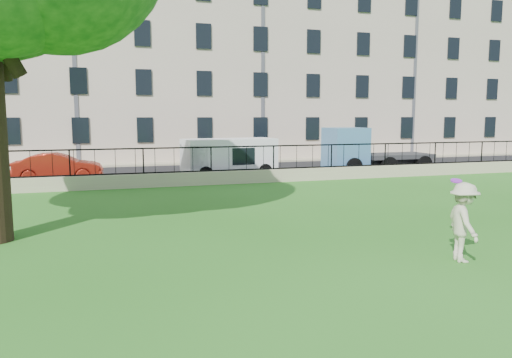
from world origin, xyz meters
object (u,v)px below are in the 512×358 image
object	(u,v)px
man	(464,222)
white_van	(229,158)
red_sedan	(58,167)
frisbee	(456,181)
blue_truck	(376,150)

from	to	relation	value
man	white_van	distance (m)	15.85
man	red_sedan	xyz separation A→B (m)	(-9.19, 16.81, -0.19)
frisbee	white_van	bearing A→B (deg)	97.37
man	blue_truck	xyz separation A→B (m)	(7.45, 15.81, 0.37)
frisbee	red_sedan	size ratio (longest dim) A/B	0.07
white_van	blue_truck	bearing A→B (deg)	-6.94
frisbee	blue_truck	bearing A→B (deg)	65.55
frisbee	red_sedan	bearing A→B (deg)	122.94
man	frisbee	bearing A→B (deg)	-17.22
red_sedan	man	bearing A→B (deg)	-147.64
man	red_sedan	world-z (taller)	man
man	frisbee	world-z (taller)	man
frisbee	red_sedan	xyz separation A→B (m)	(-10.04, 15.50, -0.88)
man	red_sedan	distance (m)	19.16
frisbee	white_van	distance (m)	14.63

